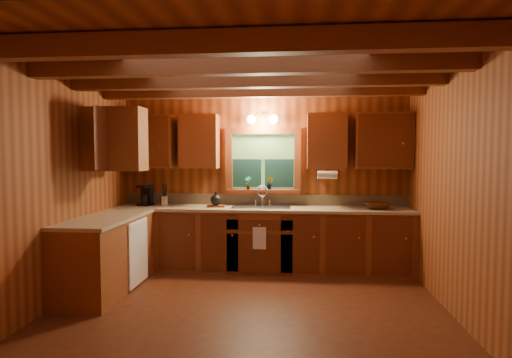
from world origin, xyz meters
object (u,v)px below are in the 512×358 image
object	(u,v)px
cutting_board	(216,206)
wicker_basket	(377,205)
sink	(261,210)
coffee_maker	(146,195)

from	to	relation	value
cutting_board	wicker_basket	world-z (taller)	wicker_basket
sink	cutting_board	world-z (taller)	sink
coffee_maker	cutting_board	xyz separation A→B (m)	(1.07, -0.09, -0.14)
cutting_board	wicker_basket	xyz separation A→B (m)	(2.26, 0.00, 0.04)
sink	cutting_board	bearing A→B (deg)	-177.73
sink	cutting_board	distance (m)	0.66
sink	wicker_basket	world-z (taller)	sink
sink	coffee_maker	size ratio (longest dim) A/B	2.72
coffee_maker	cutting_board	size ratio (longest dim) A/B	1.21
coffee_maker	cutting_board	distance (m)	1.08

